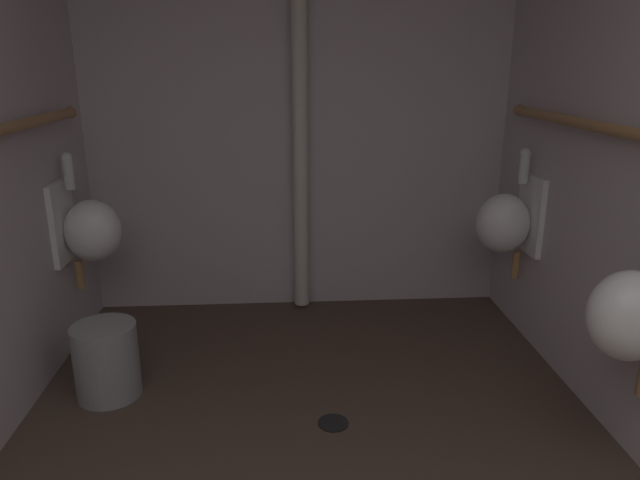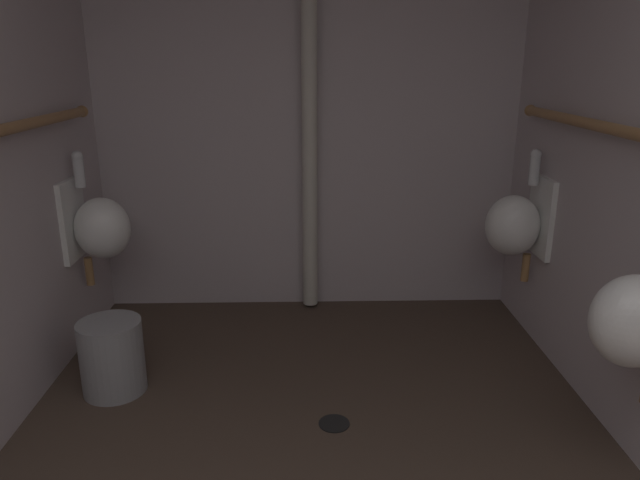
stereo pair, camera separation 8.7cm
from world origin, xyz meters
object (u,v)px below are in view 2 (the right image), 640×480
at_px(urinal_right_far, 517,224).
at_px(waste_bin, 112,357).
at_px(urinal_left_mid, 98,226).
at_px(urinal_right_mid, 640,319).
at_px(standpipe_back_wall, 309,114).
at_px(floor_drain, 334,424).

relative_size(urinal_right_far, waste_bin, 2.06).
relative_size(urinal_left_mid, urinal_right_mid, 1.00).
bearing_deg(urinal_right_mid, standpipe_back_wall, 123.75).
bearing_deg(waste_bin, floor_drain, -16.29).
relative_size(urinal_right_mid, standpipe_back_wall, 0.31).
distance_m(standpipe_back_wall, waste_bin, 1.76).
bearing_deg(waste_bin, urinal_right_far, 14.19).
height_order(urinal_left_mid, floor_drain, urinal_left_mid).
bearing_deg(waste_bin, urinal_left_mid, 109.51).
xyz_separation_m(urinal_right_far, standpipe_back_wall, (-1.15, 0.46, 0.56)).
height_order(urinal_right_mid, floor_drain, urinal_right_mid).
xyz_separation_m(urinal_left_mid, standpipe_back_wall, (1.16, 0.46, 0.56)).
bearing_deg(urinal_left_mid, floor_drain, -34.07).
bearing_deg(urinal_left_mid, urinal_right_mid, -28.48).
bearing_deg(floor_drain, urinal_left_mid, 145.93).
distance_m(urinal_left_mid, urinal_right_mid, 2.63).
xyz_separation_m(urinal_left_mid, waste_bin, (0.19, -0.54, -0.51)).
relative_size(urinal_left_mid, waste_bin, 2.06).
bearing_deg(urinal_right_far, urinal_right_mid, -90.00).
height_order(urinal_right_mid, standpipe_back_wall, standpipe_back_wall).
height_order(urinal_right_mid, urinal_right_far, same).
xyz_separation_m(urinal_right_mid, floor_drain, (-1.05, 0.40, -0.69)).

